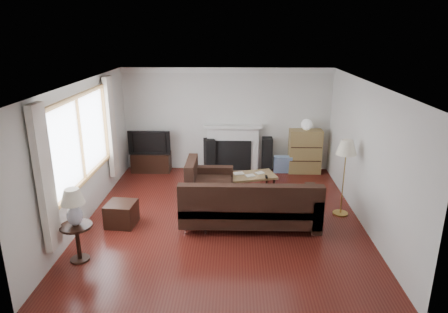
{
  "coord_description": "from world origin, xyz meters",
  "views": [
    {
      "loc": [
        0.2,
        -6.75,
        3.37
      ],
      "look_at": [
        0.0,
        0.3,
        1.1
      ],
      "focal_mm": 32.0,
      "sensor_mm": 36.0,
      "label": 1
    }
  ],
  "objects_px": {
    "coffee_table": "(250,184)",
    "side_table": "(78,243)",
    "bookshelf": "(305,151)",
    "floor_lamp": "(344,178)",
    "sectional_sofa": "(250,203)",
    "tv_stand": "(151,162)"
  },
  "relations": [
    {
      "from": "coffee_table",
      "to": "side_table",
      "type": "xyz_separation_m",
      "value": [
        -2.68,
        -2.69,
        0.09
      ]
    },
    {
      "from": "coffee_table",
      "to": "side_table",
      "type": "bearing_deg",
      "value": -150.45
    },
    {
      "from": "bookshelf",
      "to": "floor_lamp",
      "type": "relative_size",
      "value": 0.73
    },
    {
      "from": "bookshelf",
      "to": "sectional_sofa",
      "type": "relative_size",
      "value": 0.4
    },
    {
      "from": "tv_stand",
      "to": "floor_lamp",
      "type": "relative_size",
      "value": 0.64
    },
    {
      "from": "floor_lamp",
      "to": "side_table",
      "type": "bearing_deg",
      "value": -158.67
    },
    {
      "from": "tv_stand",
      "to": "bookshelf",
      "type": "bearing_deg",
      "value": 0.46
    },
    {
      "from": "tv_stand",
      "to": "floor_lamp",
      "type": "bearing_deg",
      "value": -29.35
    },
    {
      "from": "tv_stand",
      "to": "floor_lamp",
      "type": "height_order",
      "value": "floor_lamp"
    },
    {
      "from": "floor_lamp",
      "to": "side_table",
      "type": "xyz_separation_m",
      "value": [
        -4.37,
        -1.71,
        -0.44
      ]
    },
    {
      "from": "tv_stand",
      "to": "bookshelf",
      "type": "height_order",
      "value": "bookshelf"
    },
    {
      "from": "sectional_sofa",
      "to": "coffee_table",
      "type": "xyz_separation_m",
      "value": [
        0.06,
        1.47,
        -0.22
      ]
    },
    {
      "from": "tv_stand",
      "to": "bookshelf",
      "type": "distance_m",
      "value": 3.76
    },
    {
      "from": "bookshelf",
      "to": "side_table",
      "type": "height_order",
      "value": "bookshelf"
    },
    {
      "from": "sectional_sofa",
      "to": "side_table",
      "type": "distance_m",
      "value": 2.89
    },
    {
      "from": "floor_lamp",
      "to": "side_table",
      "type": "height_order",
      "value": "floor_lamp"
    },
    {
      "from": "tv_stand",
      "to": "coffee_table",
      "type": "xyz_separation_m",
      "value": [
        2.38,
        -1.31,
        -0.03
      ]
    },
    {
      "from": "side_table",
      "to": "bookshelf",
      "type": "bearing_deg",
      "value": 44.85
    },
    {
      "from": "tv_stand",
      "to": "sectional_sofa",
      "type": "distance_m",
      "value": 3.63
    },
    {
      "from": "sectional_sofa",
      "to": "coffee_table",
      "type": "bearing_deg",
      "value": 87.73
    },
    {
      "from": "coffee_table",
      "to": "side_table",
      "type": "distance_m",
      "value": 3.79
    },
    {
      "from": "floor_lamp",
      "to": "side_table",
      "type": "distance_m",
      "value": 4.71
    }
  ]
}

